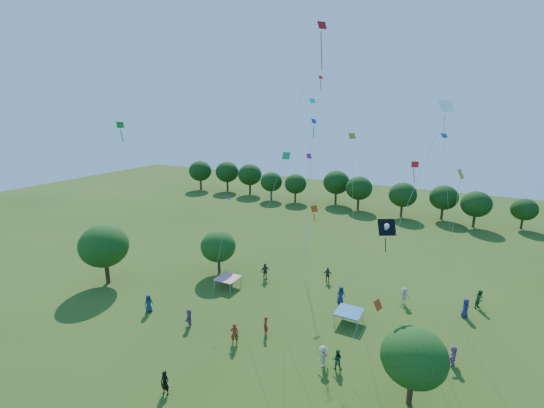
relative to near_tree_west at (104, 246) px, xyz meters
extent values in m
cylinder|color=#422B19|center=(0.00, 0.00, -3.21)|extent=(0.44, 0.44, 2.13)
ellipsoid|color=#1C4C15|center=(0.00, 0.00, 0.01)|extent=(5.07, 5.07, 4.56)
cylinder|color=#422B19|center=(9.17, 7.72, -3.49)|extent=(0.32, 0.32, 1.58)
ellipsoid|color=#1C4C15|center=(9.17, 7.72, -1.01)|extent=(3.97, 3.97, 3.57)
cylinder|color=#422B19|center=(31.38, -2.20, -3.41)|extent=(0.36, 0.36, 1.74)
ellipsoid|color=#1C4C15|center=(31.38, -2.20, -0.81)|extent=(4.07, 4.07, 3.66)
cylinder|color=#422B19|center=(-21.54, 42.48, -3.20)|extent=(0.44, 0.44, 2.15)
ellipsoid|color=#153B10|center=(-21.54, 42.48, 0.07)|extent=(5.17, 5.17, 4.65)
cylinder|color=#422B19|center=(-15.08, 44.11, -3.19)|extent=(0.45, 0.45, 2.17)
ellipsoid|color=#153B10|center=(-15.08, 44.11, 0.11)|extent=(5.22, 5.22, 4.70)
cylinder|color=#422B19|center=(-8.78, 43.77, -3.20)|extent=(0.44, 0.44, 2.15)
ellipsoid|color=#153B10|center=(-8.78, 43.77, 0.08)|extent=(5.17, 5.17, 4.65)
cylinder|color=#422B19|center=(-2.20, 41.49, -3.34)|extent=(0.38, 0.38, 1.87)
ellipsoid|color=#153B10|center=(-2.20, 41.49, -0.50)|extent=(4.48, 4.48, 4.03)
cylinder|color=#422B19|center=(3.02, 42.10, -3.36)|extent=(0.38, 0.38, 1.84)
ellipsoid|color=#153B10|center=(3.02, 42.10, -0.56)|extent=(4.42, 4.42, 3.98)
cylinder|color=#422B19|center=(10.75, 44.50, -3.20)|extent=(0.44, 0.44, 2.14)
ellipsoid|color=#153B10|center=(10.75, 44.50, 0.05)|extent=(5.14, 5.14, 4.63)
cylinder|color=#422B19|center=(15.85, 42.33, -3.26)|extent=(0.42, 0.42, 2.03)
ellipsoid|color=#153B10|center=(15.85, 42.33, -0.19)|extent=(4.86, 4.86, 4.37)
cylinder|color=#422B19|center=(23.82, 41.21, -3.30)|extent=(0.40, 0.40, 1.96)
ellipsoid|color=#153B10|center=(23.82, 41.21, -0.31)|extent=(4.71, 4.71, 4.24)
cylinder|color=#422B19|center=(30.20, 42.74, -3.32)|extent=(0.39, 0.39, 1.91)
ellipsoid|color=#153B10|center=(30.20, 42.74, -0.41)|extent=(4.59, 4.59, 4.13)
cylinder|color=#422B19|center=(35.00, 40.57, -3.33)|extent=(0.39, 0.39, 1.89)
ellipsoid|color=#153B10|center=(35.00, 40.57, -0.46)|extent=(4.54, 4.54, 4.08)
cylinder|color=#422B19|center=(41.66, 43.11, -3.49)|extent=(0.33, 0.33, 1.58)
ellipsoid|color=#153B10|center=(41.66, 43.11, -1.08)|extent=(3.80, 3.80, 3.42)
cube|color=#E71B42|center=(12.06, 5.33, -3.23)|extent=(2.20, 2.20, 0.08)
cylinder|color=#999999|center=(11.06, 4.33, -3.73)|extent=(0.05, 0.05, 1.10)
cylinder|color=#999999|center=(13.06, 4.33, -3.73)|extent=(0.05, 0.05, 1.10)
cylinder|color=#999999|center=(11.06, 6.33, -3.73)|extent=(0.05, 0.05, 1.10)
cylinder|color=#999999|center=(13.06, 6.33, -3.73)|extent=(0.05, 0.05, 1.10)
cube|color=#175B98|center=(25.29, 4.93, -3.23)|extent=(2.20, 2.20, 0.08)
cylinder|color=#999999|center=(24.29, 3.93, -3.73)|extent=(0.05, 0.05, 1.10)
cylinder|color=#999999|center=(26.29, 3.93, -3.73)|extent=(0.05, 0.05, 1.10)
cylinder|color=#999999|center=(24.29, 5.93, -3.73)|extent=(0.05, 0.05, 1.10)
cylinder|color=#999999|center=(26.29, 5.93, -3.73)|extent=(0.05, 0.05, 1.10)
imported|color=black|center=(17.06, -8.99, -3.41)|extent=(0.70, 0.50, 1.73)
imported|color=navy|center=(34.31, 10.80, -3.39)|extent=(0.67, 0.96, 1.78)
imported|color=maroon|center=(19.67, -0.10, -3.46)|extent=(0.65, 0.72, 1.62)
imported|color=#235326|center=(35.48, 13.11, -3.35)|extent=(0.89, 1.04, 1.86)
imported|color=#A89D86|center=(29.05, 10.47, -3.42)|extent=(1.14, 0.55, 1.72)
imported|color=#3E3631|center=(14.64, 8.79, -3.34)|extent=(1.04, 1.19, 1.87)
imported|color=#874E7B|center=(13.21, -2.15, -3.48)|extent=(1.25, 1.55, 1.60)
imported|color=#1A354D|center=(8.39, -2.15, -3.42)|extent=(0.70, 0.94, 1.71)
imported|color=maroon|center=(18.06, -2.33, -3.37)|extent=(0.80, 0.73, 1.81)
imported|color=#235229|center=(26.25, -1.28, -3.48)|extent=(0.87, 0.63, 1.59)
imported|color=#A79C85|center=(25.27, -1.53, -3.44)|extent=(0.82, 1.20, 1.68)
imported|color=#3A352E|center=(20.95, 11.45, -3.45)|extent=(1.07, 0.79, 1.66)
imported|color=#AE65AA|center=(33.62, 3.06, -3.45)|extent=(0.80, 1.61, 1.65)
imported|color=navy|center=(23.60, 7.82, -3.41)|extent=(0.93, 0.93, 1.73)
imported|color=maroon|center=(31.49, 2.50, -3.42)|extent=(0.70, 0.52, 1.71)
imported|color=#2B622A|center=(29.40, 1.94, -3.43)|extent=(0.93, 0.90, 1.70)
cube|color=black|center=(28.26, 2.70, 5.70)|extent=(1.43, 1.22, 1.08)
cube|color=black|center=(28.26, 2.75, 4.31)|extent=(0.13, 0.27, 1.18)
sphere|color=white|center=(28.26, 2.64, 5.80)|extent=(0.39, 0.39, 0.39)
cylinder|color=white|center=(28.26, 2.64, 5.52)|extent=(0.27, 0.55, 0.35)
cylinder|color=white|center=(28.26, 2.64, 5.52)|extent=(0.27, 0.55, 0.35)
cylinder|color=beige|center=(25.68, 1.99, 1.10)|extent=(5.18, 1.45, 8.16)
cube|color=red|center=(21.24, 6.66, 20.57)|extent=(0.75, 0.79, 0.63)
cube|color=red|center=(21.24, 6.71, 18.62)|extent=(0.11, 0.64, 2.94)
cylinder|color=beige|center=(18.60, 4.20, 8.64)|extent=(5.31, 4.94, 23.25)
cube|color=#C6420B|center=(22.75, 2.30, 6.48)|extent=(0.54, 0.57, 0.48)
cube|color=#C6420B|center=(22.75, 2.35, 5.79)|extent=(0.07, 0.17, 0.71)
cylinder|color=beige|center=(21.88, 1.74, 1.64)|extent=(1.76, 1.16, 9.24)
cube|color=red|center=(28.51, 0.36, 0.66)|extent=(0.59, 0.79, 0.61)
cylinder|color=beige|center=(27.78, 0.23, -1.30)|extent=(1.46, 0.29, 3.35)
cube|color=orange|center=(32.61, -2.82, 10.83)|extent=(0.36, 0.56, 0.47)
cylinder|color=beige|center=(32.51, -0.60, 3.82)|extent=(0.21, 4.46, 13.60)
cube|color=#188944|center=(20.84, 1.11, 10.64)|extent=(0.61, 0.39, 0.50)
cylinder|color=beige|center=(20.80, 1.10, 3.71)|extent=(0.10, 0.02, 13.37)
cube|color=#1130AD|center=(30.87, 11.15, 11.85)|extent=(0.60, 0.58, 0.36)
cylinder|color=beige|center=(32.12, 10.74, 4.34)|extent=(2.52, 0.82, 14.63)
cube|color=#A21B8B|center=(17.47, 13.76, 9.02)|extent=(0.56, 0.64, 0.52)
cylinder|color=beige|center=(17.87, 12.67, 2.90)|extent=(0.81, 2.20, 11.76)
cube|color=white|center=(31.61, -3.44, 14.17)|extent=(0.78, 0.73, 0.52)
cube|color=white|center=(31.61, -3.39, 13.28)|extent=(0.09, 0.22, 0.95)
cylinder|color=beige|center=(29.25, -2.89, 5.46)|extent=(4.73, 1.12, 16.88)
cube|color=#0CBEC0|center=(17.53, 14.16, 14.89)|extent=(0.70, 0.74, 0.47)
cylinder|color=beige|center=(17.86, 13.06, 5.83)|extent=(0.67, 2.22, 17.61)
cube|color=red|center=(29.17, 7.76, 9.71)|extent=(0.59, 0.43, 0.44)
cube|color=red|center=(29.17, 7.81, 8.78)|extent=(0.21, 0.24, 1.13)
cylinder|color=beige|center=(30.29, 7.71, 3.25)|extent=(2.26, 0.11, 12.45)
cube|color=#FF2D0D|center=(18.31, 14.36, 17.24)|extent=(0.47, 0.50, 0.36)
cube|color=#FF2D0D|center=(18.31, 14.41, 16.50)|extent=(0.08, 0.22, 0.92)
cylinder|color=beige|center=(18.11, 13.00, 7.04)|extent=(0.40, 2.73, 20.04)
cube|color=#C87811|center=(23.59, 8.77, 11.71)|extent=(0.73, 0.71, 0.47)
cylinder|color=beige|center=(23.96, 9.31, 4.24)|extent=(0.75, 1.10, 14.44)
cube|color=#197D16|center=(6.81, -1.97, 12.74)|extent=(0.53, 0.64, 0.49)
cube|color=#197D16|center=(6.81, -1.92, 11.88)|extent=(0.12, 0.24, 1.01)
cylinder|color=beige|center=(8.97, -1.94, 4.77)|extent=(4.34, 0.07, 15.49)
cube|color=#122FB6|center=(18.85, 11.46, 12.86)|extent=(0.51, 0.60, 0.43)
cube|color=#122FB6|center=(18.85, 11.51, 11.86)|extent=(0.15, 0.30, 1.33)
cylinder|color=beige|center=(18.43, 11.68, 4.83)|extent=(0.86, 0.46, 15.62)
cube|color=#581686|center=(12.44, 5.43, 5.49)|extent=(0.29, 0.37, 0.26)
cylinder|color=beige|center=(13.31, 2.53, 1.19)|extent=(1.76, 5.82, 8.33)
camera|label=1|loc=(32.76, -23.37, 14.02)|focal=24.00mm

